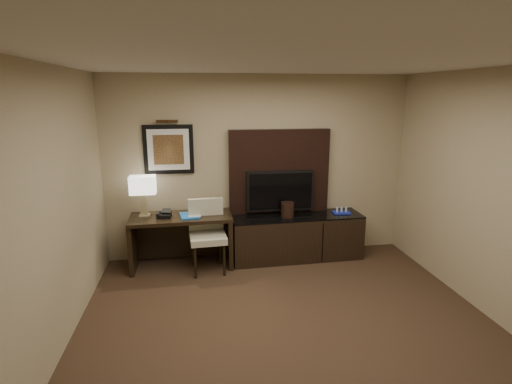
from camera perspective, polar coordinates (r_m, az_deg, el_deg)
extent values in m
cube|color=#352317|center=(4.19, 6.08, -21.61)|extent=(4.50, 5.00, 0.01)
cube|color=silver|center=(3.43, 7.29, 18.39)|extent=(4.50, 5.00, 0.01)
cube|color=tan|center=(5.96, 0.38, 3.52)|extent=(4.50, 0.01, 2.70)
cube|color=tan|center=(3.71, -29.34, -4.79)|extent=(0.01, 5.00, 2.70)
cube|color=black|center=(5.82, -10.52, -6.93)|extent=(1.43, 0.64, 0.76)
cube|color=black|center=(6.05, 5.82, -6.38)|extent=(1.96, 0.60, 0.67)
cube|color=black|center=(5.97, 3.31, 2.73)|extent=(1.50, 0.12, 1.30)
cube|color=black|center=(5.93, 3.48, 0.18)|extent=(1.00, 0.08, 0.60)
cube|color=black|center=(5.83, -12.37, 5.95)|extent=(0.70, 0.04, 0.70)
cylinder|color=#3F2914|center=(5.76, -12.60, 9.85)|extent=(0.04, 0.04, 0.30)
cube|color=#1B60B3|center=(5.65, -9.49, -3.34)|extent=(0.29, 0.36, 0.02)
imported|color=#B4A18D|center=(5.64, -9.65, -2.25)|extent=(0.17, 0.03, 0.23)
cylinder|color=silver|center=(5.73, -6.97, -2.18)|extent=(0.07, 0.07, 0.18)
cylinder|color=black|center=(5.85, 4.53, -2.52)|extent=(0.24, 0.24, 0.22)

